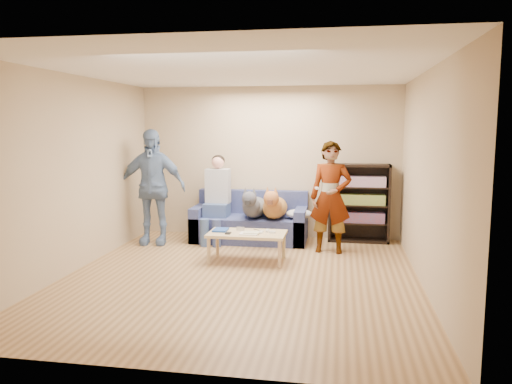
% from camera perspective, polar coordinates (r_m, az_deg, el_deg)
% --- Properties ---
extents(ground, '(5.00, 5.00, 0.00)m').
position_cam_1_polar(ground, '(6.48, -1.81, -9.77)').
color(ground, olive).
rests_on(ground, ground).
extents(ceiling, '(5.00, 5.00, 0.00)m').
position_cam_1_polar(ceiling, '(6.22, -1.91, 13.75)').
color(ceiling, white).
rests_on(ceiling, ground).
extents(wall_back, '(4.50, 0.00, 4.50)m').
position_cam_1_polar(wall_back, '(8.67, 1.44, 3.42)').
color(wall_back, tan).
rests_on(wall_back, ground).
extents(wall_front, '(4.50, 0.00, 4.50)m').
position_cam_1_polar(wall_front, '(3.82, -9.35, -2.08)').
color(wall_front, tan).
rests_on(wall_front, ground).
extents(wall_left, '(0.00, 5.00, 5.00)m').
position_cam_1_polar(wall_left, '(7.02, -20.18, 1.96)').
color(wall_left, tan).
rests_on(wall_left, ground).
extents(wall_right, '(0.00, 5.00, 5.00)m').
position_cam_1_polar(wall_right, '(6.17, 19.07, 1.29)').
color(wall_right, tan).
rests_on(wall_right, ground).
extents(blanket, '(0.44, 0.37, 0.15)m').
position_cam_1_polar(blanket, '(8.16, 4.97, -2.51)').
color(blanket, '#B1B2B6').
rests_on(blanket, sofa).
extents(person_standing_right, '(0.64, 0.44, 1.70)m').
position_cam_1_polar(person_standing_right, '(7.66, 8.53, -0.60)').
color(person_standing_right, gray).
rests_on(person_standing_right, ground).
extents(person_standing_left, '(1.14, 0.56, 1.88)m').
position_cam_1_polar(person_standing_left, '(8.30, -11.83, 0.57)').
color(person_standing_left, '#7391B9').
rests_on(person_standing_left, ground).
extents(held_controller, '(0.07, 0.12, 0.03)m').
position_cam_1_polar(held_controller, '(7.44, 6.98, 0.43)').
color(held_controller, white).
rests_on(held_controller, person_standing_right).
extents(notebook_blue, '(0.20, 0.26, 0.03)m').
position_cam_1_polar(notebook_blue, '(7.26, -4.07, -4.34)').
color(notebook_blue, '#1C439B').
rests_on(notebook_blue, coffee_table).
extents(papers, '(0.26, 0.20, 0.02)m').
position_cam_1_polar(papers, '(7.03, -0.78, -4.77)').
color(papers, white).
rests_on(papers, coffee_table).
extents(magazine, '(0.22, 0.17, 0.01)m').
position_cam_1_polar(magazine, '(7.04, -0.51, -4.64)').
color(magazine, beige).
rests_on(magazine, coffee_table).
extents(camera_silver, '(0.11, 0.06, 0.05)m').
position_cam_1_polar(camera_silver, '(7.26, -1.79, -4.22)').
color(camera_silver, '#AAAAAF').
rests_on(camera_silver, coffee_table).
extents(controller_a, '(0.04, 0.13, 0.03)m').
position_cam_1_polar(controller_a, '(7.18, 1.32, -4.44)').
color(controller_a, silver).
rests_on(controller_a, coffee_table).
extents(controller_b, '(0.09, 0.06, 0.03)m').
position_cam_1_polar(controller_b, '(7.09, 1.87, -4.60)').
color(controller_b, white).
rests_on(controller_b, coffee_table).
extents(headphone_cup_a, '(0.07, 0.07, 0.02)m').
position_cam_1_polar(headphone_cup_a, '(7.08, 0.54, -4.66)').
color(headphone_cup_a, white).
rests_on(headphone_cup_a, coffee_table).
extents(headphone_cup_b, '(0.07, 0.07, 0.02)m').
position_cam_1_polar(headphone_cup_b, '(7.15, 0.64, -4.52)').
color(headphone_cup_b, silver).
rests_on(headphone_cup_b, coffee_table).
extents(pen_orange, '(0.13, 0.06, 0.01)m').
position_cam_1_polar(pen_orange, '(6.98, -1.44, -4.88)').
color(pen_orange, orange).
rests_on(pen_orange, coffee_table).
extents(pen_black, '(0.13, 0.08, 0.01)m').
position_cam_1_polar(pen_black, '(7.28, 0.16, -4.35)').
color(pen_black, black).
rests_on(pen_black, coffee_table).
extents(wallet, '(0.07, 0.12, 0.02)m').
position_cam_1_polar(wallet, '(7.07, -3.21, -4.71)').
color(wallet, black).
rests_on(wallet, coffee_table).
extents(sofa, '(1.90, 0.85, 0.82)m').
position_cam_1_polar(sofa, '(8.45, -0.65, -3.66)').
color(sofa, '#515B93').
rests_on(sofa, ground).
extents(person_seated, '(0.40, 0.73, 1.47)m').
position_cam_1_polar(person_seated, '(8.36, -4.52, -0.39)').
color(person_seated, '#3E5689').
rests_on(person_seated, sofa).
extents(dog_gray, '(0.39, 1.24, 0.56)m').
position_cam_1_polar(dog_gray, '(8.18, -0.26, -1.61)').
color(dog_gray, '#51565C').
rests_on(dog_gray, sofa).
extents(dog_tan, '(0.40, 1.16, 0.57)m').
position_cam_1_polar(dog_tan, '(8.10, 2.10, -1.66)').
color(dog_tan, '#B97C38').
rests_on(dog_tan, sofa).
extents(coffee_table, '(1.10, 0.60, 0.42)m').
position_cam_1_polar(coffee_table, '(7.14, -1.03, -5.01)').
color(coffee_table, '#D7B484').
rests_on(coffee_table, ground).
extents(bookshelf, '(1.00, 0.34, 1.30)m').
position_cam_1_polar(bookshelf, '(8.49, 11.68, -1.05)').
color(bookshelf, black).
rests_on(bookshelf, ground).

